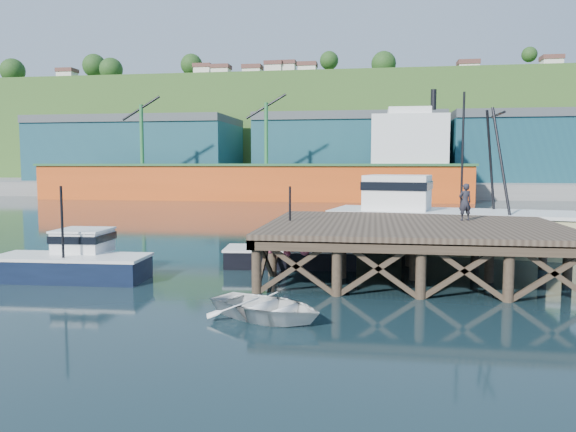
% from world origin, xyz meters
% --- Properties ---
extents(ground, '(300.00, 300.00, 0.00)m').
position_xyz_m(ground, '(0.00, 0.00, 0.00)').
color(ground, black).
rests_on(ground, ground).
extents(wharf, '(12.00, 10.00, 2.62)m').
position_xyz_m(wharf, '(5.50, -0.19, 1.94)').
color(wharf, brown).
rests_on(wharf, ground).
extents(far_quay, '(160.00, 40.00, 2.00)m').
position_xyz_m(far_quay, '(0.00, 70.00, 1.00)').
color(far_quay, gray).
rests_on(far_quay, ground).
extents(warehouse_left, '(32.00, 16.00, 9.00)m').
position_xyz_m(warehouse_left, '(-35.00, 65.00, 6.50)').
color(warehouse_left, '#1B525C').
rests_on(warehouse_left, far_quay).
extents(warehouse_mid, '(28.00, 16.00, 9.00)m').
position_xyz_m(warehouse_mid, '(0.00, 65.00, 6.50)').
color(warehouse_mid, '#1B525C').
rests_on(warehouse_mid, far_quay).
extents(warehouse_right, '(30.00, 16.00, 9.00)m').
position_xyz_m(warehouse_right, '(30.00, 65.00, 6.50)').
color(warehouse_right, '#1B525C').
rests_on(warehouse_right, far_quay).
extents(cargo_ship, '(55.50, 10.00, 13.75)m').
position_xyz_m(cargo_ship, '(-8.46, 48.00, 3.31)').
color(cargo_ship, '#ED5216').
rests_on(cargo_ship, ground).
extents(hillside, '(220.00, 50.00, 22.00)m').
position_xyz_m(hillside, '(0.00, 100.00, 11.00)').
color(hillside, '#2D511E').
rests_on(hillside, ground).
extents(boat_navy, '(6.09, 3.32, 3.75)m').
position_xyz_m(boat_navy, '(-7.91, -3.36, 0.75)').
color(boat_navy, black).
rests_on(boat_navy, ground).
extents(boat_black, '(6.03, 5.04, 3.62)m').
position_xyz_m(boat_black, '(0.21, 0.88, 0.67)').
color(boat_black, black).
rests_on(boat_black, ground).
extents(trawler, '(13.02, 6.71, 8.31)m').
position_xyz_m(trawler, '(7.60, 6.50, 1.71)').
color(trawler, '#CBC383').
rests_on(trawler, ground).
extents(dinghy, '(4.47, 4.01, 0.76)m').
position_xyz_m(dinghy, '(0.80, -7.97, 0.38)').
color(dinghy, white).
rests_on(dinghy, ground).
extents(dockworker, '(0.68, 0.56, 1.62)m').
position_xyz_m(dockworker, '(7.82, 1.29, 2.93)').
color(dockworker, black).
rests_on(dockworker, wharf).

